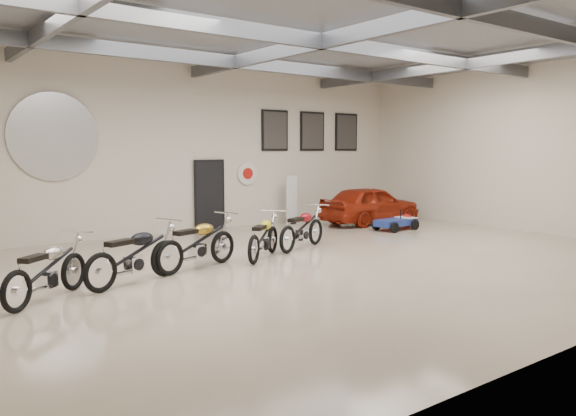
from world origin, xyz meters
TOP-DOWN VIEW (x-y plane):
  - floor at (0.00, 0.00)m, footprint 16.00×12.00m
  - ceiling at (0.00, 0.00)m, footprint 16.00×12.00m
  - back_wall at (0.00, 6.00)m, footprint 16.00×0.02m
  - right_wall at (8.00, 0.00)m, footprint 0.02×12.00m
  - ceiling_beams at (0.00, 0.00)m, footprint 15.80×11.80m
  - door at (0.50, 5.95)m, footprint 0.92×0.08m
  - logo_plaque at (-4.00, 5.95)m, footprint 2.30×0.06m
  - poster_left at (3.00, 5.96)m, footprint 1.05×0.08m
  - poster_mid at (4.60, 5.96)m, footprint 1.05×0.08m
  - poster_right at (6.20, 5.96)m, footprint 1.05×0.08m
  - oil_sign at (1.90, 5.95)m, footprint 0.72×0.10m
  - banner_stand at (3.35, 5.50)m, footprint 0.47×0.22m
  - motorcycle_silver at (-5.64, 0.25)m, footprint 1.98×1.80m
  - motorcycle_black at (-4.05, 0.50)m, footprint 2.29×1.41m
  - motorcycle_gold at (-2.50, 0.99)m, footprint 2.28×1.30m
  - motorcycle_yellow at (-0.77, 1.10)m, footprint 1.95×1.72m
  - motorcycle_red at (0.69, 1.54)m, footprint 2.16×1.40m
  - go_kart at (5.19, 2.40)m, footprint 1.81×0.90m
  - vintage_car at (5.52, 4.00)m, footprint 1.63×3.78m

SIDE VIEW (x-z plane):
  - floor at x=0.00m, z-range -0.01..0.01m
  - go_kart at x=5.19m, z-range 0.00..0.64m
  - motorcycle_yellow at x=-0.77m, z-range 0.00..1.04m
  - motorcycle_silver at x=-5.64m, z-range 0.00..1.07m
  - motorcycle_red at x=0.69m, z-range 0.00..1.08m
  - motorcycle_gold at x=-2.50m, z-range 0.00..1.13m
  - motorcycle_black at x=-4.05m, z-range 0.00..1.14m
  - vintage_car at x=5.52m, z-range 0.00..1.27m
  - banner_stand at x=3.35m, z-range 0.00..1.69m
  - door at x=0.50m, z-range 0.00..2.10m
  - oil_sign at x=1.90m, z-range 1.34..2.06m
  - back_wall at x=0.00m, z-range 0.00..5.00m
  - right_wall at x=8.00m, z-range 0.00..5.00m
  - logo_plaque at x=-4.00m, z-range 2.22..3.38m
  - poster_left at x=3.00m, z-range 2.42..3.78m
  - poster_mid at x=4.60m, z-range 2.42..3.78m
  - poster_right at x=6.20m, z-range 2.42..3.78m
  - ceiling_beams at x=0.00m, z-range 4.59..4.91m
  - ceiling at x=0.00m, z-range 5.00..5.00m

